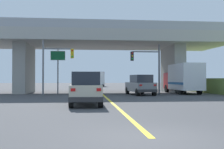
{
  "coord_description": "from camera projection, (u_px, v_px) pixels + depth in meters",
  "views": [
    {
      "loc": [
        -1.79,
        -7.21,
        1.6
      ],
      "look_at": [
        0.59,
        17.2,
        2.01
      ],
      "focal_mm": 43.82,
      "sensor_mm": 36.0,
      "label": 1
    }
  ],
  "objects": [
    {
      "name": "semi_truck_distant",
      "position": [
        98.0,
        79.0,
        60.02
      ],
      "size": [
        2.33,
        7.28,
        3.15
      ],
      "color": "navy",
      "rests_on": "ground"
    },
    {
      "name": "overpass_bridge",
      "position": [
        101.0,
        46.0,
        32.4
      ],
      "size": [
        29.25,
        9.54,
        7.68
      ],
      "color": "#A8A59E",
      "rests_on": "ground"
    },
    {
      "name": "suv_crossing",
      "position": [
        140.0,
        85.0,
        27.46
      ],
      "size": [
        2.42,
        4.87,
        2.02
      ],
      "rotation": [
        0.0,
        0.0,
        0.12
      ],
      "color": "slate",
      "rests_on": "ground"
    },
    {
      "name": "lane_divider_stripe",
      "position": [
        112.0,
        103.0,
        18.57
      ],
      "size": [
        0.2,
        22.59,
        0.01
      ],
      "primitive_type": "cube",
      "color": "yellow",
      "rests_on": "ground"
    },
    {
      "name": "traffic_signal_nearside",
      "position": [
        149.0,
        63.0,
        28.8
      ],
      "size": [
        3.15,
        0.36,
        5.29
      ],
      "color": "#56595E",
      "rests_on": "ground"
    },
    {
      "name": "traffic_signal_farside",
      "position": [
        54.0,
        61.0,
        27.33
      ],
      "size": [
        3.13,
        0.36,
        5.5
      ],
      "color": "slate",
      "rests_on": "ground"
    },
    {
      "name": "box_truck",
      "position": [
        183.0,
        78.0,
        30.07
      ],
      "size": [
        2.33,
        7.1,
        3.23
      ],
      "color": "red",
      "rests_on": "ground"
    },
    {
      "name": "suv_lead",
      "position": [
        86.0,
        89.0,
        16.72
      ],
      "size": [
        1.88,
        4.58,
        2.02
      ],
      "color": "#B7B29E",
      "rests_on": "ground"
    },
    {
      "name": "sedan_oncoming",
      "position": [
        92.0,
        83.0,
        43.68
      ],
      "size": [
        1.9,
        4.34,
        2.02
      ],
      "color": "silver",
      "rests_on": "ground"
    },
    {
      "name": "highway_sign",
      "position": [
        58.0,
        61.0,
        29.58
      ],
      "size": [
        1.58,
        0.17,
        4.81
      ],
      "color": "slate",
      "rests_on": "ground"
    },
    {
      "name": "ground",
      "position": [
        101.0,
        93.0,
        32.31
      ],
      "size": [
        160.0,
        160.0,
        0.0
      ],
      "primitive_type": "plane",
      "color": "#424244"
    }
  ]
}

